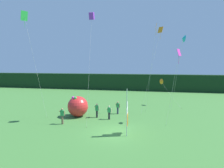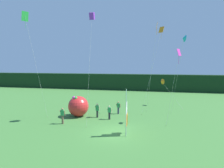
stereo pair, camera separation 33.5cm
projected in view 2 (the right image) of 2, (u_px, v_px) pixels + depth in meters
ground_plane at (115, 132)px, 17.63m from camera, size 120.00×120.00×0.00m
distant_treeline at (138, 82)px, 45.55m from camera, size 80.00×2.40×3.85m
banner_flag at (127, 113)px, 16.73m from camera, size 0.06×1.03×4.19m
person_near_banner at (97, 110)px, 22.42m from camera, size 0.55×0.48×1.67m
person_mid_field at (109, 112)px, 21.62m from camera, size 0.55×0.48×1.59m
person_far_left at (63, 115)px, 20.01m from camera, size 0.55×0.48×1.71m
person_far_right at (118, 107)px, 24.02m from camera, size 0.55×0.48×1.59m
inflatable_balloon at (78, 106)px, 22.88m from camera, size 2.46×2.46×2.51m
kite_green_diamond_0 at (27, 23)px, 19.63m from camera, size 1.09×2.58×11.63m
kite_orange_diamond_1 at (160, 36)px, 24.07m from camera, size 2.58×2.37×11.03m
kite_cyan_delta_2 at (184, 39)px, 19.95m from camera, size 0.93×4.03×9.36m
kite_purple_box_3 at (92, 17)px, 20.53m from camera, size 0.51×3.23×11.88m
kite_orange_delta_4 at (162, 82)px, 28.79m from camera, size 3.22×2.35×4.05m
kite_orange_diamond_5 at (156, 35)px, 22.35m from camera, size 1.15×2.40×11.09m
kite_magenta_diamond_6 at (178, 59)px, 17.17m from camera, size 1.06×1.81×7.65m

